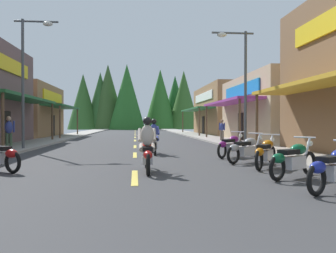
% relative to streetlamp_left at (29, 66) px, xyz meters
% --- Properties ---
extents(ground, '(10.30, 85.85, 0.10)m').
position_rel_streetlamp_left_xyz_m(ground, '(5.24, 10.57, -4.28)').
color(ground, '#38383A').
extents(sidewalk_left, '(2.67, 85.85, 0.12)m').
position_rel_streetlamp_left_xyz_m(sidewalk_left, '(-1.25, 10.57, -4.17)').
color(sidewalk_left, '#9E9991').
rests_on(sidewalk_left, ground).
extents(sidewalk_right, '(2.67, 85.85, 0.12)m').
position_rel_streetlamp_left_xyz_m(sidewalk_right, '(11.72, 10.57, -4.17)').
color(sidewalk_right, '#9E9991').
rests_on(sidewalk_right, ground).
extents(centerline_dashes, '(0.16, 62.71, 0.01)m').
position_rel_streetlamp_left_xyz_m(centerline_dashes, '(5.24, 14.70, -4.22)').
color(centerline_dashes, '#E0C64C').
rests_on(centerline_dashes, ground).
extents(storefront_left_far, '(9.80, 10.00, 4.93)m').
position_rel_streetlamp_left_xyz_m(storefront_left_far, '(-6.54, 15.71, -1.76)').
color(storefront_left_far, olive).
rests_on(storefront_left_far, ground).
extents(storefront_right_middle, '(8.65, 10.91, 4.83)m').
position_rel_streetlamp_left_xyz_m(storefront_right_middle, '(16.44, 6.95, -1.81)').
color(storefront_right_middle, tan).
rests_on(storefront_right_middle, ground).
extents(storefront_right_far, '(9.91, 13.21, 5.53)m').
position_rel_streetlamp_left_xyz_m(storefront_right_far, '(17.07, 20.80, -1.46)').
color(storefront_right_far, olive).
rests_on(storefront_right_far, ground).
extents(streetlamp_left, '(2.13, 0.30, 6.54)m').
position_rel_streetlamp_left_xyz_m(streetlamp_left, '(0.00, 0.00, 0.00)').
color(streetlamp_left, '#474C51').
rests_on(streetlamp_left, ground).
extents(streetlamp_right, '(2.13, 0.30, 5.99)m').
position_rel_streetlamp_left_xyz_m(streetlamp_right, '(10.45, -0.85, -0.31)').
color(streetlamp_right, '#474C51').
rests_on(streetlamp_right, ground).
extents(motorcycle_parked_right_0, '(1.87, 1.22, 1.04)m').
position_rel_streetlamp_left_xyz_m(motorcycle_parked_right_0, '(9.30, -10.99, -3.74)').
color(motorcycle_parked_right_0, black).
rests_on(motorcycle_parked_right_0, ground).
extents(motorcycle_parked_right_1, '(1.83, 1.28, 1.04)m').
position_rel_streetlamp_left_xyz_m(motorcycle_parked_right_1, '(9.23, -9.31, -3.74)').
color(motorcycle_parked_right_1, black).
rests_on(motorcycle_parked_right_1, ground).
extents(motorcycle_parked_right_2, '(1.36, 1.78, 1.04)m').
position_rel_streetlamp_left_xyz_m(motorcycle_parked_right_2, '(9.25, -7.42, -3.74)').
color(motorcycle_parked_right_2, black).
rests_on(motorcycle_parked_right_2, ground).
extents(motorcycle_parked_right_3, '(1.82, 1.30, 1.04)m').
position_rel_streetlamp_left_xyz_m(motorcycle_parked_right_3, '(9.13, -5.96, -3.74)').
color(motorcycle_parked_right_3, black).
rests_on(motorcycle_parked_right_3, ground).
extents(motorcycle_parked_right_4, '(1.59, 1.58, 1.04)m').
position_rel_streetlamp_left_xyz_m(motorcycle_parked_right_4, '(9.11, -4.11, -3.74)').
color(motorcycle_parked_right_4, black).
rests_on(motorcycle_parked_right_4, ground).
extents(rider_cruising_lead, '(0.60, 2.14, 1.57)m').
position_rel_streetlamp_left_xyz_m(rider_cruising_lead, '(5.59, -7.92, -3.58)').
color(rider_cruising_lead, black).
rests_on(rider_cruising_lead, ground).
extents(rider_cruising_trailing, '(0.60, 2.14, 1.57)m').
position_rel_streetlamp_left_xyz_m(rider_cruising_trailing, '(6.07, -2.49, -3.58)').
color(rider_cruising_trailing, black).
rests_on(rider_cruising_trailing, ground).
extents(pedestrian_by_shop, '(0.47, 0.42, 1.72)m').
position_rel_streetlamp_left_xyz_m(pedestrian_by_shop, '(-1.04, 0.14, -3.23)').
color(pedestrian_by_shop, '#3F593F').
rests_on(pedestrian_by_shop, ground).
extents(pedestrian_browsing, '(0.41, 0.51, 1.61)m').
position_rel_streetlamp_left_xyz_m(pedestrian_browsing, '(11.43, 6.30, -3.30)').
color(pedestrian_browsing, '#726659').
rests_on(pedestrian_browsing, ground).
extents(treeline_backdrop, '(27.41, 13.35, 13.43)m').
position_rel_streetlamp_left_xyz_m(treeline_backdrop, '(5.29, 53.64, 2.00)').
color(treeline_backdrop, '#275123').
rests_on(treeline_backdrop, ground).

